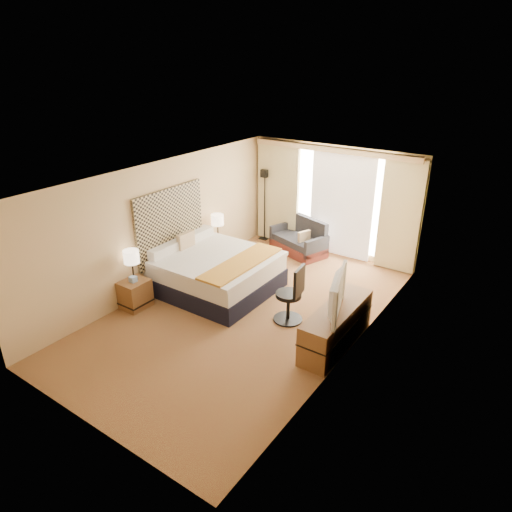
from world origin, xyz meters
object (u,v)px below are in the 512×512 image
Objects in this scene: loveseat at (300,241)px; lamp_left at (131,257)px; nightstand_right at (218,251)px; desk_chair at (292,297)px; television at (332,293)px; floor_lamp at (265,191)px; media_dresser at (336,326)px; bed at (215,272)px; lamp_right at (217,220)px; nightstand_left at (135,294)px.

lamp_left is at bearing -89.11° from loveseat.
desk_chair is at bearing -24.59° from nightstand_right.
television is at bearing 12.86° from lamp_left.
floor_lamp reaches higher than television.
television is at bearing -105.78° from media_dresser.
nightstand_right is 0.31× the size of media_dresser.
television is (2.84, -0.56, 0.64)m from bed.
lamp_right is at bearing -111.86° from loveseat.
bed is 3.14m from floor_lamp.
lamp_right is 4.04m from television.
media_dresser is (3.70, -1.45, 0.07)m from nightstand_right.
desk_chair is 3.08m from lamp_right.
television reaches higher than nightstand_left.
nightstand_left is at bearing -88.68° from loveseat.
lamp_right is (-0.10, -1.79, -0.29)m from floor_lamp.
lamp_left is 0.52× the size of television.
desk_chair reaches higher than nightstand_right.
nightstand_right is 0.36× the size of loveseat.
loveseat is at bearing 109.06° from desk_chair.
floor_lamp is at bearing 88.72° from lamp_left.
lamp_right is at bearing 110.29° from nightstand_right.
floor_lamp is at bearing 104.12° from bed.
desk_chair reaches higher than nightstand_left.
media_dresser is 1.02m from desk_chair.
nightstand_right is at bearing -110.25° from loveseat.
media_dresser is 2.94× the size of lamp_left.
television is at bearing -11.11° from bed.
bed is at bearing 60.54° from nightstand_left.
nightstand_left and nightstand_right have the same top height.
nightstand_right is at bearing 158.60° from media_dresser.
loveseat is (-2.41, 3.04, -0.07)m from media_dresser.
desk_chair is (-0.99, 0.21, 0.14)m from media_dresser.
desk_chair is 1.84× the size of lamp_right.
media_dresser is at bearing -7.51° from bed.
lamp_right is at bearing 90.01° from lamp_left.
floor_lamp is (0.07, 1.85, 1.03)m from nightstand_right.
loveseat is at bearing 128.46° from media_dresser.
television reaches higher than lamp_right.
nightstand_right is 0.30× the size of floor_lamp.
floor_lamp reaches higher than desk_chair.
television is (3.67, 0.84, 0.01)m from lamp_left.
nightstand_left is at bearing -89.49° from lamp_right.
desk_chair is (2.71, -1.24, 0.21)m from nightstand_right.
television is (2.36, -3.21, 0.76)m from loveseat.
nightstand_right is (0.00, 2.50, 0.00)m from nightstand_left.
floor_lamp is 1.81m from lamp_right.
nightstand_left is 1.65m from bed.
television is at bearing -34.88° from loveseat.
bed is 2.97m from television.
nightstand_right is at bearing 127.09° from bed.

